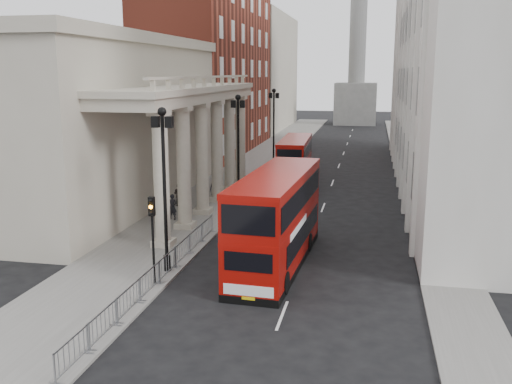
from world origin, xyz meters
TOP-DOWN VIEW (x-y plane):
  - ground at (0.00, 0.00)m, footprint 260.00×260.00m
  - sidewalk_west at (-3.00, 30.00)m, footprint 6.00×140.00m
  - sidewalk_east at (13.50, 30.00)m, footprint 3.00×140.00m
  - kerb at (-0.05, 30.00)m, footprint 0.20×140.00m
  - portico_building at (-10.50, 18.00)m, footprint 9.00×28.00m
  - brick_building at (-10.50, 48.00)m, footprint 9.00×32.00m
  - west_building_far at (-10.50, 80.00)m, footprint 9.00×30.00m
  - east_building at (16.00, 32.00)m, footprint 8.00×55.00m
  - monument_column at (6.00, 92.00)m, footprint 8.00×8.00m
  - lamp_post_south at (-0.60, 4.00)m, footprint 1.05×0.44m
  - lamp_post_mid at (-0.60, 20.00)m, footprint 1.05×0.44m
  - lamp_post_north at (-0.60, 36.00)m, footprint 1.05×0.44m
  - traffic_light at (-0.50, 1.98)m, footprint 0.28×0.33m
  - crowd_barriers at (-0.35, 2.23)m, footprint 0.50×18.75m
  - bus_near at (4.69, 6.39)m, footprint 3.37×11.62m
  - bus_far at (2.66, 28.53)m, footprint 2.72×9.89m
  - pedestrian_a at (-3.82, 13.84)m, footprint 0.69×0.49m
  - pedestrian_b at (-4.75, 17.88)m, footprint 0.97×0.82m
  - pedestrian_c at (-2.80, 21.04)m, footprint 0.92×0.70m

SIDE VIEW (x-z plane):
  - ground at x=0.00m, z-range 0.00..0.00m
  - sidewalk_west at x=-3.00m, z-range 0.00..0.12m
  - sidewalk_east at x=13.50m, z-range 0.00..0.12m
  - kerb at x=-0.05m, z-range 0.00..0.14m
  - crowd_barriers at x=-0.35m, z-range 0.12..1.22m
  - pedestrian_c at x=-2.80m, z-range 0.12..1.80m
  - pedestrian_a at x=-3.82m, z-range 0.12..1.89m
  - pedestrian_b at x=-4.75m, z-range 0.12..1.89m
  - bus_far at x=2.66m, z-range 0.10..4.33m
  - bus_near at x=4.69m, z-range 0.11..5.07m
  - traffic_light at x=-0.50m, z-range 0.96..5.26m
  - lamp_post_south at x=-0.60m, z-range 0.75..9.07m
  - lamp_post_mid at x=-0.60m, z-range 0.75..9.07m
  - lamp_post_north at x=-0.60m, z-range 0.75..9.07m
  - portico_building at x=-10.50m, z-range 0.00..12.00m
  - west_building_far at x=-10.50m, z-range 0.00..20.00m
  - brick_building at x=-10.50m, z-range 0.00..22.00m
  - east_building at x=16.00m, z-range 0.00..25.00m
  - monument_column at x=6.00m, z-range -11.12..43.08m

